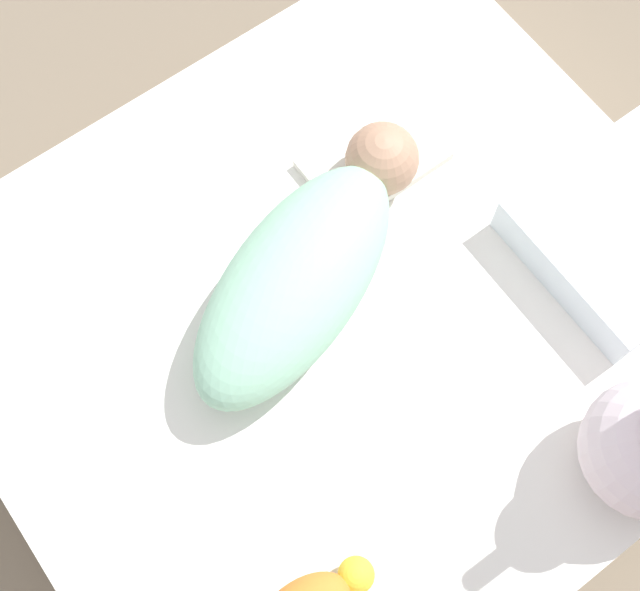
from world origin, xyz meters
TOP-DOWN VIEW (x-y plane):
  - ground_plane at (0.00, 0.00)m, footprint 12.00×12.00m
  - bed_mattress at (0.00, 0.00)m, footprint 1.17×1.07m
  - burp_cloth at (0.20, 0.19)m, footprint 0.23×0.15m
  - swaddled_baby at (-0.02, 0.07)m, footprint 0.55×0.35m
  - pillow at (0.46, -0.17)m, footprint 0.34×0.30m

SIDE VIEW (x-z plane):
  - ground_plane at x=0.00m, z-range 0.00..0.00m
  - bed_mattress at x=0.00m, z-range 0.00..0.21m
  - burp_cloth at x=0.20m, z-range 0.21..0.23m
  - pillow at x=0.46m, z-range 0.21..0.29m
  - swaddled_baby at x=-0.02m, z-range 0.21..0.37m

